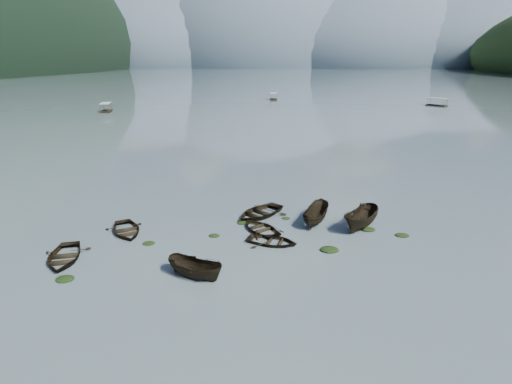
# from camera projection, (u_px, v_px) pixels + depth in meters

# --- Properties ---
(ground_plane) EXTENTS (2400.00, 2400.00, 0.00)m
(ground_plane) POSITION_uv_depth(u_px,v_px,m) (241.00, 282.00, 25.01)
(ground_plane) COLOR slate
(haze_mtn_a) EXTENTS (520.00, 520.00, 280.00)m
(haze_mtn_a) POSITION_uv_depth(u_px,v_px,m) (172.00, 66.00, 896.11)
(haze_mtn_a) COLOR #475666
(haze_mtn_a) RESTS_ON ground
(haze_mtn_b) EXTENTS (520.00, 520.00, 340.00)m
(haze_mtn_b) POSITION_uv_depth(u_px,v_px,m) (260.00, 67.00, 881.31)
(haze_mtn_b) COLOR #475666
(haze_mtn_b) RESTS_ON ground
(haze_mtn_c) EXTENTS (520.00, 520.00, 260.00)m
(haze_mtn_c) POSITION_uv_depth(u_px,v_px,m) (352.00, 67.00, 866.51)
(haze_mtn_c) COLOR #475666
(haze_mtn_c) RESTS_ON ground
(haze_mtn_d) EXTENTS (520.00, 520.00, 220.00)m
(haze_mtn_d) POSITION_uv_depth(u_px,v_px,m) (437.00, 67.00, 853.19)
(haze_mtn_d) COLOR #475666
(haze_mtn_d) RESTS_ON ground
(rowboat_0) EXTENTS (4.37, 5.22, 0.93)m
(rowboat_0) POSITION_uv_depth(u_px,v_px,m) (64.00, 260.00, 27.78)
(rowboat_0) COLOR black
(rowboat_0) RESTS_ON ground
(rowboat_2) EXTENTS (4.32, 2.98, 1.56)m
(rowboat_2) POSITION_uv_depth(u_px,v_px,m) (196.00, 277.00, 25.56)
(rowboat_2) COLOR black
(rowboat_2) RESTS_ON ground
(rowboat_3) EXTENTS (4.72, 4.86, 0.82)m
(rowboat_3) POSITION_uv_depth(u_px,v_px,m) (261.00, 231.00, 32.53)
(rowboat_3) COLOR black
(rowboat_3) RESTS_ON ground
(rowboat_4) EXTENTS (4.42, 3.61, 0.80)m
(rowboat_4) POSITION_uv_depth(u_px,v_px,m) (272.00, 244.00, 30.25)
(rowboat_4) COLOR black
(rowboat_4) RESTS_ON ground
(rowboat_5) EXTENTS (4.30, 5.20, 1.92)m
(rowboat_5) POSITION_uv_depth(u_px,v_px,m) (361.00, 228.00, 33.08)
(rowboat_5) COLOR black
(rowboat_5) RESTS_ON ground
(rowboat_6) EXTENTS (4.81, 5.22, 0.88)m
(rowboat_6) POSITION_uv_depth(u_px,v_px,m) (127.00, 233.00, 32.15)
(rowboat_6) COLOR black
(rowboat_6) RESTS_ON ground
(rowboat_7) EXTENTS (5.91, 6.15, 1.04)m
(rowboat_7) POSITION_uv_depth(u_px,v_px,m) (259.00, 215.00, 35.74)
(rowboat_7) COLOR black
(rowboat_7) RESTS_ON ground
(rowboat_8) EXTENTS (3.09, 4.79, 1.73)m
(rowboat_8) POSITION_uv_depth(u_px,v_px,m) (315.00, 223.00, 34.15)
(rowboat_8) COLOR black
(rowboat_8) RESTS_ON ground
(weed_clump_0) EXTENTS (1.18, 0.96, 0.26)m
(weed_clump_0) POSITION_uv_depth(u_px,v_px,m) (65.00, 280.00, 25.27)
(weed_clump_0) COLOR black
(weed_clump_0) RESTS_ON ground
(weed_clump_1) EXTENTS (0.89, 0.71, 0.20)m
(weed_clump_1) POSITION_uv_depth(u_px,v_px,m) (214.00, 236.00, 31.54)
(weed_clump_1) COLOR black
(weed_clump_1) RESTS_ON ground
(weed_clump_2) EXTENTS (1.37, 1.10, 0.30)m
(weed_clump_2) POSITION_uv_depth(u_px,v_px,m) (329.00, 251.00, 29.15)
(weed_clump_2) COLOR black
(weed_clump_2) RESTS_ON ground
(weed_clump_3) EXTENTS (0.78, 0.66, 0.17)m
(weed_clump_3) POSITION_uv_depth(u_px,v_px,m) (286.00, 219.00, 35.03)
(weed_clump_3) COLOR black
(weed_clump_3) RESTS_ON ground
(weed_clump_4) EXTENTS (1.09, 0.87, 0.23)m
(weed_clump_4) POSITION_uv_depth(u_px,v_px,m) (402.00, 236.00, 31.59)
(weed_clump_4) COLOR black
(weed_clump_4) RESTS_ON ground
(weed_clump_5) EXTENTS (0.97, 0.78, 0.20)m
(weed_clump_5) POSITION_uv_depth(u_px,v_px,m) (149.00, 244.00, 30.22)
(weed_clump_5) COLOR black
(weed_clump_5) RESTS_ON ground
(weed_clump_6) EXTENTS (1.02, 0.85, 0.21)m
(weed_clump_6) POSITION_uv_depth(u_px,v_px,m) (243.00, 223.00, 34.04)
(weed_clump_6) COLOR black
(weed_clump_6) RESTS_ON ground
(weed_clump_7) EXTENTS (1.18, 0.94, 0.26)m
(weed_clump_7) POSITION_uv_depth(u_px,v_px,m) (368.00, 230.00, 32.65)
(weed_clump_7) COLOR black
(weed_clump_7) RESTS_ON ground
(pontoon_left) EXTENTS (4.01, 6.44, 2.29)m
(pontoon_left) POSITION_uv_depth(u_px,v_px,m) (106.00, 112.00, 107.30)
(pontoon_left) COLOR black
(pontoon_left) RESTS_ON ground
(pontoon_centre) EXTENTS (2.67, 6.07, 2.30)m
(pontoon_centre) POSITION_uv_depth(u_px,v_px,m) (273.00, 100.00, 139.72)
(pontoon_centre) COLOR black
(pontoon_centre) RESTS_ON ground
(pontoon_right) EXTENTS (6.03, 5.76, 2.26)m
(pontoon_right) POSITION_uv_depth(u_px,v_px,m) (436.00, 106.00, 121.49)
(pontoon_right) COLOR black
(pontoon_right) RESTS_ON ground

